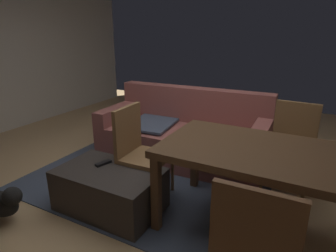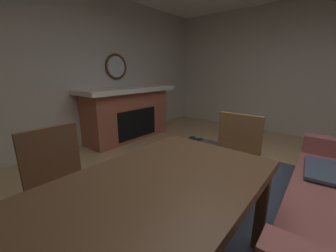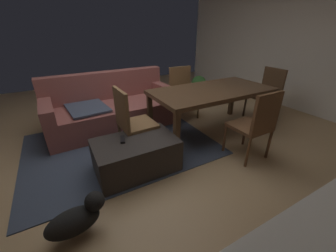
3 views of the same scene
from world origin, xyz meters
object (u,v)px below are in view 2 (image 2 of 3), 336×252
(dining_table, at_px, (131,210))
(dining_chair_west, at_px, (234,155))
(round_wall_mirror, at_px, (116,67))
(ottoman_coffee_table, at_px, (206,170))
(tv_remote, at_px, (217,152))
(fireplace, at_px, (128,113))
(small_dog, at_px, (197,144))
(dining_chair_south, at_px, (60,179))

(dining_table, bearing_deg, dining_chair_west, -179.85)
(round_wall_mirror, height_order, dining_table, round_wall_mirror)
(ottoman_coffee_table, bearing_deg, tv_remote, 149.11)
(round_wall_mirror, xyz_separation_m, dining_chair_west, (0.69, 2.79, -0.90))
(fireplace, xyz_separation_m, dining_chair_west, (0.69, 2.50, -0.00))
(tv_remote, distance_m, dining_table, 1.59)
(tv_remote, bearing_deg, small_dog, -117.21)
(tv_remote, bearing_deg, dining_chair_west, 69.37)
(ottoman_coffee_table, height_order, small_dog, ottoman_coffee_table)
(fireplace, height_order, dining_table, fireplace)
(fireplace, height_order, round_wall_mirror, round_wall_mirror)
(ottoman_coffee_table, xyz_separation_m, dining_chair_west, (0.08, 0.35, 0.32))
(small_dog, bearing_deg, dining_chair_west, 48.90)
(dining_table, distance_m, small_dog, 2.41)
(dining_table, relative_size, small_dog, 3.78)
(dining_chair_west, relative_size, small_dog, 1.86)
(round_wall_mirror, relative_size, tv_remote, 3.14)
(fireplace, relative_size, tv_remote, 12.18)
(round_wall_mirror, distance_m, dining_chair_west, 3.01)
(round_wall_mirror, relative_size, dining_table, 0.27)
(round_wall_mirror, xyz_separation_m, dining_table, (2.02, 2.79, -0.76))
(round_wall_mirror, distance_m, tv_remote, 2.74)
(fireplace, distance_m, round_wall_mirror, 0.94)
(tv_remote, bearing_deg, dining_chair_south, -4.80)
(tv_remote, xyz_separation_m, dining_chair_west, (0.21, 0.28, 0.10))
(dining_table, bearing_deg, ottoman_coffee_table, -165.86)
(dining_chair_west, bearing_deg, dining_table, 0.15)
(dining_table, height_order, dining_chair_west, dining_chair_west)
(fireplace, xyz_separation_m, round_wall_mirror, (-0.00, -0.29, 0.90))
(fireplace, xyz_separation_m, small_dog, (-0.14, 1.55, -0.34))
(dining_table, bearing_deg, tv_remote, -169.57)
(tv_remote, distance_m, dining_chair_west, 0.36)
(round_wall_mirror, xyz_separation_m, ottoman_coffee_table, (0.60, 2.44, -1.22))
(round_wall_mirror, bearing_deg, dining_chair_south, 43.68)
(tv_remote, bearing_deg, round_wall_mirror, -85.11)
(dining_table, height_order, small_dog, dining_table)
(small_dog, bearing_deg, fireplace, -84.81)
(fireplace, distance_m, ottoman_coffee_table, 2.25)
(round_wall_mirror, bearing_deg, tv_remote, 79.18)
(dining_table, relative_size, dining_chair_west, 2.03)
(fireplace, height_order, tv_remote, fireplace)
(tv_remote, xyz_separation_m, dining_chair_south, (1.54, -0.58, 0.10))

